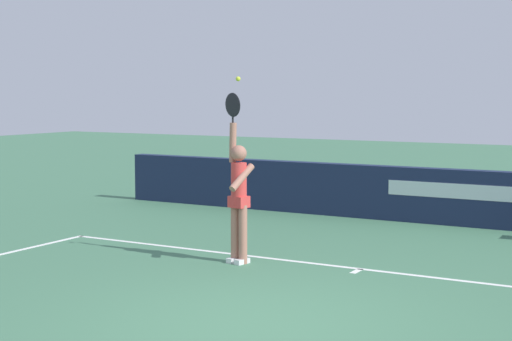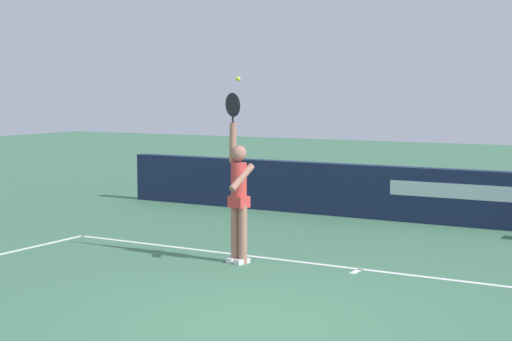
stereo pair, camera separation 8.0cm
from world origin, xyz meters
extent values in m
plane|color=#417353|center=(0.00, 0.00, 0.00)|extent=(60.00, 60.00, 0.00)
cube|color=white|center=(0.00, 2.86, 0.00)|extent=(10.07, 0.09, 0.00)
cube|color=white|center=(0.00, 2.71, 0.00)|extent=(0.09, 0.30, 0.00)
cube|color=#1A2444|center=(0.00, 7.07, 0.51)|extent=(14.14, 0.28, 1.02)
cube|color=silver|center=(0.47, 6.93, 0.64)|extent=(3.12, 0.01, 0.27)
cylinder|color=#A96F5C|center=(-1.58, 2.37, 0.42)|extent=(0.12, 0.12, 0.83)
cylinder|color=#A96F5C|center=(-1.72, 2.40, 0.42)|extent=(0.12, 0.12, 0.83)
cube|color=white|center=(-1.58, 2.35, 0.04)|extent=(0.14, 0.25, 0.07)
cube|color=white|center=(-1.73, 2.38, 0.04)|extent=(0.14, 0.25, 0.07)
cylinder|color=#D63B38|center=(-1.65, 2.39, 1.13)|extent=(0.22, 0.22, 0.59)
cube|color=#D63B38|center=(-1.65, 2.39, 0.87)|extent=(0.29, 0.25, 0.16)
sphere|color=#A96F5C|center=(-1.65, 2.39, 1.56)|extent=(0.22, 0.22, 0.22)
cylinder|color=#A96F5C|center=(-1.76, 2.41, 1.70)|extent=(0.13, 0.12, 0.56)
cylinder|color=#A96F5C|center=(-1.55, 2.31, 1.23)|extent=(0.18, 0.47, 0.37)
ellipsoid|color=black|center=(-1.76, 2.41, 2.23)|extent=(0.34, 0.09, 0.39)
cylinder|color=black|center=(-1.76, 2.41, 2.04)|extent=(0.03, 0.03, 0.18)
sphere|color=#D2E432|center=(-1.65, 2.37, 2.59)|extent=(0.07, 0.07, 0.07)
camera|label=1|loc=(3.99, -7.09, 2.40)|focal=55.58mm
camera|label=2|loc=(4.06, -7.05, 2.40)|focal=55.58mm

